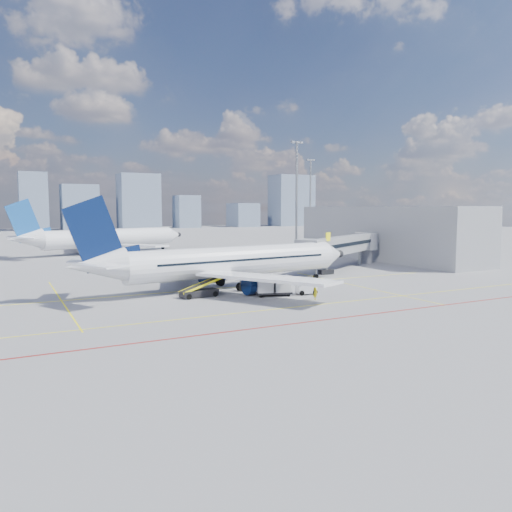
{
  "coord_description": "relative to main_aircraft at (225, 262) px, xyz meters",
  "views": [
    {
      "loc": [
        -25.4,
        -47.18,
        9.69
      ],
      "look_at": [
        1.64,
        5.46,
        4.0
      ],
      "focal_mm": 35.0,
      "sensor_mm": 36.0,
      "label": 1
    }
  ],
  "objects": [
    {
      "name": "distant_skyline",
      "position": [
        -3.06,
        182.73,
        9.02
      ],
      "size": [
        263.03,
        15.97,
        27.83
      ],
      "color": "slate",
      "rests_on": "ground"
    },
    {
      "name": "floodlight_mast_far",
      "position": [
        66.58,
        82.73,
        10.36
      ],
      "size": [
        3.2,
        0.61,
        25.45
      ],
      "color": "slate",
      "rests_on": "ground"
    },
    {
      "name": "jet_bridge",
      "position": [
        25.09,
        9.64,
        0.52
      ],
      "size": [
        23.55,
        15.78,
        6.3
      ],
      "color": "gray",
      "rests_on": "ground"
    },
    {
      "name": "main_aircraft",
      "position": [
        0.0,
        0.0,
        0.0
      ],
      "size": [
        37.57,
        32.67,
        11.02
      ],
      "rotation": [
        0.0,
        0.0,
        0.11
      ],
      "color": "silver",
      "rests_on": "ground"
    },
    {
      "name": "baggage_tug",
      "position": [
        6.5,
        -7.61,
        -2.48
      ],
      "size": [
        2.41,
        1.67,
        1.56
      ],
      "rotation": [
        0.0,
        0.0,
        -0.15
      ],
      "color": "silver",
      "rests_on": "ground"
    },
    {
      "name": "cargo_dolly",
      "position": [
        2.81,
        -6.79,
        -2.03
      ],
      "size": [
        4.32,
        2.84,
        2.18
      ],
      "rotation": [
        0.0,
        0.0,
        -0.29
      ],
      "color": "black",
      "rests_on": "ground"
    },
    {
      "name": "second_aircraft",
      "position": [
        -4.19,
        55.3,
        -0.0
      ],
      "size": [
        39.08,
        33.3,
        11.74
      ],
      "rotation": [
        0.0,
        0.0,
        0.32
      ],
      "color": "silver",
      "rests_on": "ground"
    },
    {
      "name": "belt_loader",
      "position": [
        -4.62,
        -3.73,
        -2.59
      ],
      "size": [
        6.1,
        2.08,
        2.45
      ],
      "rotation": [
        0.0,
        0.0,
        0.12
      ],
      "color": "black",
      "rests_on": "ground"
    },
    {
      "name": "floodlight_mast_ne",
      "position": [
        39.58,
        47.73,
        10.36
      ],
      "size": [
        3.2,
        0.61,
        25.45
      ],
      "color": "slate",
      "rests_on": "ground"
    },
    {
      "name": "ramp_worker",
      "position": [
        5.55,
        -11.0,
        -2.4
      ],
      "size": [
        0.44,
        0.63,
        1.65
      ],
      "primitive_type": "imported",
      "rotation": [
        0.0,
        0.0,
        1.65
      ],
      "color": "yellow",
      "rests_on": "ground"
    },
    {
      "name": "terminal_block",
      "position": [
        41.53,
        18.73,
        1.78
      ],
      "size": [
        10.0,
        42.0,
        10.0
      ],
      "color": "gray",
      "rests_on": "ground"
    },
    {
      "name": "apron_markings",
      "position": [
        1.0,
        -11.18,
        -3.22
      ],
      "size": [
        90.0,
        35.12,
        0.01
      ],
      "color": "#FEF40D",
      "rests_on": "ground"
    },
    {
      "name": "ground",
      "position": [
        1.58,
        -7.27,
        -3.22
      ],
      "size": [
        420.0,
        420.0,
        0.0
      ],
      "primitive_type": "plane",
      "color": "gray",
      "rests_on": "ground"
    }
  ]
}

